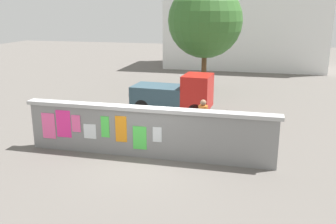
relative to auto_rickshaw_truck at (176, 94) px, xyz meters
name	(u,v)px	position (x,y,z in m)	size (l,w,h in m)	color
ground	(191,100)	(0.22, 2.74, -0.90)	(60.00, 60.00, 0.00)	#605B56
poster_wall	(147,131)	(0.21, -5.26, -0.04)	(8.37, 0.42, 1.67)	gray
auto_rickshaw_truck	(176,94)	(0.00, 0.00, 0.00)	(3.69, 1.73, 1.85)	black
motorcycle	(240,124)	(3.02, -2.40, -0.44)	(1.89, 0.63, 0.87)	black
bicycle_near	(99,117)	(-2.72, -2.49, -0.54)	(1.70, 0.44, 0.95)	black
person_walking	(203,117)	(1.78, -3.62, 0.09)	(0.48, 0.48, 1.62)	purple
tree_roadside	(205,21)	(0.55, 4.85, 3.10)	(4.11, 4.11, 6.06)	brown
building_background	(245,24)	(2.31, 14.93, 2.54)	(12.50, 5.71, 6.85)	white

